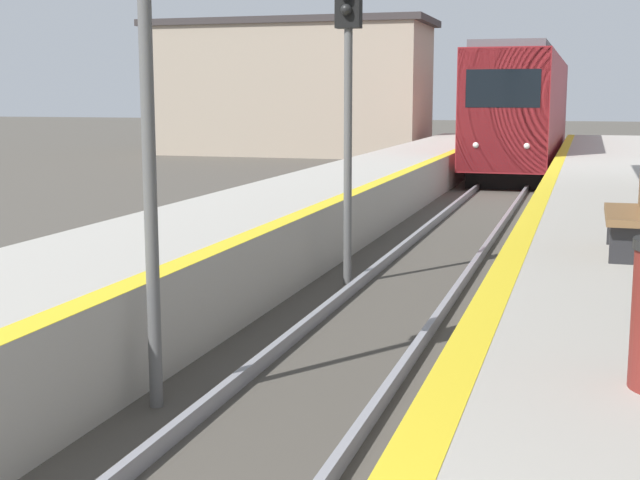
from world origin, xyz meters
TOP-DOWN VIEW (x-y plane):
  - train at (0.00, 33.43)m, footprint 2.63×18.11m
  - signal_near at (-1.24, 5.41)m, footprint 0.36×0.31m
  - signal_mid at (-0.96, 11.03)m, footprint 0.36×0.31m
  - bench at (2.90, 8.76)m, footprint 0.44×1.57m
  - station_building at (-11.22, 38.88)m, footprint 13.35×5.36m

SIDE VIEW (x-z plane):
  - bench at x=2.90m, z-range 1.07..1.99m
  - train at x=0.00m, z-range 0.04..4.42m
  - station_building at x=-11.22m, z-range 0.01..6.26m
  - signal_near at x=-1.24m, z-range 0.91..5.55m
  - signal_mid at x=-0.96m, z-range 0.91..5.55m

